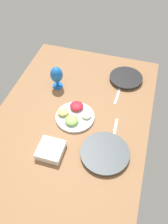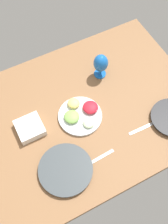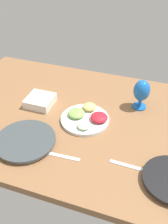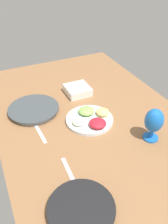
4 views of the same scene
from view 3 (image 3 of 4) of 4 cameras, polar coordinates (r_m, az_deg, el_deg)
ground_plane at (r=145.02cm, az=-1.43°, el=-1.59°), size 160.00×104.00×4.00cm
dinner_plate_right at (r=130.22cm, az=-12.78°, el=-6.25°), size 29.65×29.65×2.71cm
fruit_platter at (r=139.94cm, az=0.46°, el=-1.20°), size 26.32×26.32×5.34cm
hurricane_glass_blue at (r=147.88cm, az=12.58°, el=4.43°), size 9.29×9.29×17.85cm
square_bowl_white at (r=153.25cm, az=-9.66°, el=2.51°), size 15.00×15.00×5.04cm
fork_by_left_plate at (r=119.49cm, az=9.98°, el=-11.62°), size 18.05×2.36×0.60cm
fork_by_right_plate at (r=122.23cm, az=-5.03°, el=-9.59°), size 18.07×2.71×0.60cm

